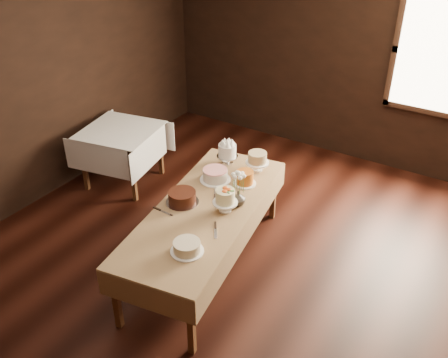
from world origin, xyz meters
The scene contains 19 objects.
floor centered at (0.00, 0.00, 0.00)m, with size 5.00×6.00×0.01m, color black.
wall_back centered at (0.00, 3.00, 1.40)m, with size 5.00×0.02×2.80m, color black.
wall_left centered at (-2.50, 0.00, 1.40)m, with size 0.02×6.00×2.80m, color black.
window centered at (1.30, 2.94, 1.60)m, with size 1.10×0.05×1.30m, color #FFEABF.
display_table centered at (-0.09, 0.01, 0.65)m, with size 1.23×2.36×0.70m.
side_table centered at (-1.89, 0.79, 0.65)m, with size 1.02×1.02×0.73m.
cake_meringue centered at (-0.36, 0.84, 0.81)m, with size 0.23×0.23×0.25m.
cake_speckled centered at (-0.02, 0.89, 0.79)m, with size 0.28×0.28×0.22m.
cake_lattice centered at (-0.29, 0.48, 0.75)m, with size 0.34×0.34×0.12m.
cake_caramel centered at (0.01, 0.58, 0.77)m, with size 0.24×0.24×0.15m.
cake_chocolate centered at (-0.32, -0.04, 0.76)m, with size 0.34×0.34×0.13m.
cake_flowers centered at (0.09, 0.07, 0.80)m, with size 0.24×0.24×0.24m.
cake_cream centered at (0.14, -0.60, 0.74)m, with size 0.31×0.31×0.10m.
cake_server_b centered at (0.21, -0.27, 0.70)m, with size 0.24×0.03×0.01m, color silver.
cake_server_c centered at (-0.17, 0.32, 0.70)m, with size 0.24×0.03×0.01m, color silver.
cake_server_d centered at (0.10, 0.26, 0.70)m, with size 0.24×0.03×0.01m, color silver.
cake_server_e centered at (-0.35, -0.26, 0.70)m, with size 0.24×0.03×0.01m, color silver.
flower_vase centered at (0.14, 0.23, 0.77)m, with size 0.14×0.14×0.15m, color #2D2823.
flower_bouquet centered at (0.14, 0.23, 0.96)m, with size 0.14×0.14×0.20m, color white, non-canonical shape.
Camera 1 is at (2.14, -3.18, 3.41)m, focal length 39.99 mm.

